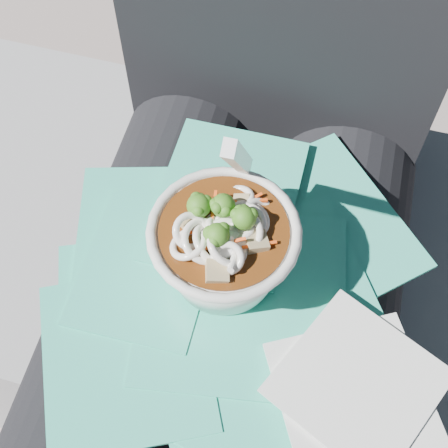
% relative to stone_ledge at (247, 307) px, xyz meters
% --- Properties ---
extents(ground, '(20.00, 20.00, 0.00)m').
position_rel_stone_ledge_xyz_m(ground, '(0.00, -0.15, -0.21)').
color(ground, slate).
rests_on(ground, ground).
extents(stone_ledge, '(1.02, 0.54, 0.42)m').
position_rel_stone_ledge_xyz_m(stone_ledge, '(0.00, 0.00, 0.00)').
color(stone_ledge, slate).
rests_on(stone_ledge, ground).
extents(lap, '(0.36, 0.48, 0.16)m').
position_rel_stone_ledge_xyz_m(lap, '(0.00, -0.15, 0.29)').
color(lap, black).
rests_on(lap, stone_ledge).
extents(person_body, '(0.34, 0.94, 0.97)m').
position_rel_stone_ledge_xyz_m(person_body, '(-0.00, -0.06, 0.32)').
color(person_body, black).
rests_on(person_body, ground).
extents(plastic_bag, '(0.37, 0.40, 0.02)m').
position_rel_stone_ledge_xyz_m(plastic_bag, '(-0.01, -0.15, 0.38)').
color(plastic_bag, '#2CB798').
rests_on(plastic_bag, lap).
extents(napkins, '(0.17, 0.17, 0.01)m').
position_rel_stone_ledge_xyz_m(napkins, '(0.13, -0.22, 0.39)').
color(napkins, silver).
rests_on(napkins, plastic_bag).
extents(udon_bowl, '(0.13, 0.14, 0.19)m').
position_rel_stone_ledge_xyz_m(udon_bowl, '(-0.00, -0.13, 0.44)').
color(udon_bowl, silver).
rests_on(udon_bowl, plastic_bag).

